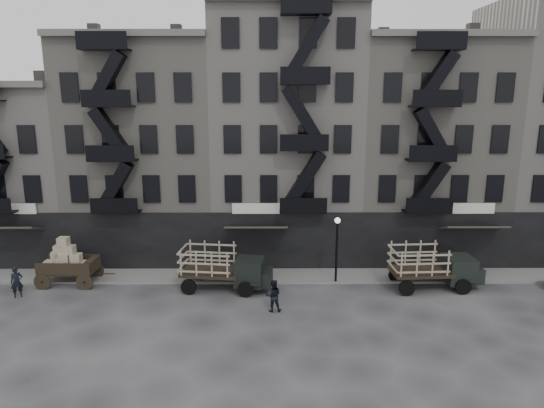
{
  "coord_description": "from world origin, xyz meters",
  "views": [
    {
      "loc": [
        -1.11,
        -25.87,
        11.78
      ],
      "look_at": [
        -0.99,
        4.0,
        4.81
      ],
      "focal_mm": 32.0,
      "sensor_mm": 36.0,
      "label": 1
    }
  ],
  "objects_px": {
    "wagon": "(66,258)",
    "stake_truck_west": "(223,265)",
    "pedestrian_west": "(17,282)",
    "stake_truck_east": "(433,264)",
    "pedestrian_mid": "(273,296)"
  },
  "relations": [
    {
      "from": "wagon",
      "to": "stake_truck_west",
      "type": "height_order",
      "value": "wagon"
    },
    {
      "from": "stake_truck_west",
      "to": "pedestrian_west",
      "type": "height_order",
      "value": "stake_truck_west"
    },
    {
      "from": "stake_truck_east",
      "to": "pedestrian_mid",
      "type": "distance_m",
      "value": 10.26
    },
    {
      "from": "pedestrian_west",
      "to": "pedestrian_mid",
      "type": "distance_m",
      "value": 15.09
    },
    {
      "from": "stake_truck_west",
      "to": "stake_truck_east",
      "type": "xyz_separation_m",
      "value": [
        12.74,
        0.11,
        0.01
      ]
    },
    {
      "from": "pedestrian_west",
      "to": "stake_truck_east",
      "type": "bearing_deg",
      "value": -25.73
    },
    {
      "from": "wagon",
      "to": "pedestrian_west",
      "type": "xyz_separation_m",
      "value": [
        -2.17,
        -1.95,
        -0.82
      ]
    },
    {
      "from": "wagon",
      "to": "pedestrian_west",
      "type": "relative_size",
      "value": 1.99
    },
    {
      "from": "wagon",
      "to": "pedestrian_west",
      "type": "distance_m",
      "value": 3.03
    },
    {
      "from": "pedestrian_mid",
      "to": "wagon",
      "type": "bearing_deg",
      "value": -19.43
    },
    {
      "from": "stake_truck_west",
      "to": "pedestrian_mid",
      "type": "distance_m",
      "value": 4.35
    },
    {
      "from": "stake_truck_west",
      "to": "stake_truck_east",
      "type": "height_order",
      "value": "stake_truck_east"
    },
    {
      "from": "stake_truck_east",
      "to": "pedestrian_west",
      "type": "xyz_separation_m",
      "value": [
        -24.7,
        -1.23,
        -0.64
      ]
    },
    {
      "from": "wagon",
      "to": "pedestrian_west",
      "type": "bearing_deg",
      "value": -136.73
    },
    {
      "from": "wagon",
      "to": "stake_truck_east",
      "type": "bearing_deg",
      "value": -0.52
    }
  ]
}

